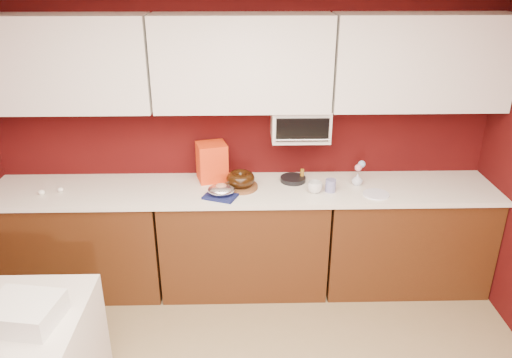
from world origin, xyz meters
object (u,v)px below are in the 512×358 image
object	(u,v)px
flower_vase	(357,179)
newspaper_stack	(24,313)
bundt_cake	(240,179)
blue_jar	(331,186)
foil_ham_nest	(221,190)
pandoro_box	(212,162)
toaster_oven	(300,124)
coffee_mug	(315,186)

from	to	relation	value
flower_vase	newspaper_stack	xyz separation A→B (m)	(-2.09, -1.42, -0.14)
bundt_cake	blue_jar	size ratio (longest dim) A/B	2.29
foil_ham_nest	blue_jar	bearing A→B (deg)	4.95
foil_ham_nest	flower_vase	bearing A→B (deg)	10.02
bundt_cake	pandoro_box	world-z (taller)	pandoro_box
toaster_oven	blue_jar	distance (m)	0.54
bundt_cake	toaster_oven	bearing A→B (deg)	19.49
pandoro_box	flower_vase	size ratio (longest dim) A/B	2.92
coffee_mug	flower_vase	xyz separation A→B (m)	(0.36, 0.14, -0.00)
foil_ham_nest	newspaper_stack	size ratio (longest dim) A/B	0.57
foil_ham_nest	flower_vase	distance (m)	1.09
coffee_mug	flower_vase	distance (m)	0.38
toaster_oven	coffee_mug	xyz separation A→B (m)	(0.10, -0.26, -0.42)
bundt_cake	flower_vase	size ratio (longest dim) A/B	2.11
blue_jar	flower_vase	distance (m)	0.26
toaster_oven	newspaper_stack	xyz separation A→B (m)	(-1.63, -1.55, -0.56)
foil_ham_nest	blue_jar	size ratio (longest dim) A/B	2.13
bundt_cake	flower_vase	world-z (taller)	bundt_cake
toaster_oven	newspaper_stack	size ratio (longest dim) A/B	1.23
pandoro_box	flower_vase	xyz separation A→B (m)	(1.16, -0.14, -0.10)
toaster_oven	pandoro_box	xyz separation A→B (m)	(-0.70, 0.01, -0.32)
foil_ham_nest	newspaper_stack	world-z (taller)	foil_ham_nest
toaster_oven	blue_jar	world-z (taller)	toaster_oven
blue_jar	newspaper_stack	bearing A→B (deg)	-144.87
foil_ham_nest	blue_jar	distance (m)	0.85
bundt_cake	foil_ham_nest	distance (m)	0.21
bundt_cake	foil_ham_nest	xyz separation A→B (m)	(-0.15, -0.15, -0.03)
foil_ham_nest	blue_jar	world-z (taller)	blue_jar
foil_ham_nest	newspaper_stack	xyz separation A→B (m)	(-1.01, -1.23, -0.14)
blue_jar	flower_vase	bearing A→B (deg)	26.68
toaster_oven	bundt_cake	world-z (taller)	toaster_oven
coffee_mug	flower_vase	world-z (taller)	coffee_mug
coffee_mug	newspaper_stack	distance (m)	2.16
foil_ham_nest	newspaper_stack	distance (m)	1.60
foil_ham_nest	coffee_mug	distance (m)	0.72
bundt_cake	foil_ham_nest	world-z (taller)	bundt_cake
coffee_mug	newspaper_stack	bearing A→B (deg)	-143.39
coffee_mug	bundt_cake	bearing A→B (deg)	170.62
blue_jar	flower_vase	world-z (taller)	flower_vase
bundt_cake	newspaper_stack	distance (m)	1.81
flower_vase	toaster_oven	bearing A→B (deg)	164.66
bundt_cake	flower_vase	xyz separation A→B (m)	(0.93, 0.04, -0.03)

